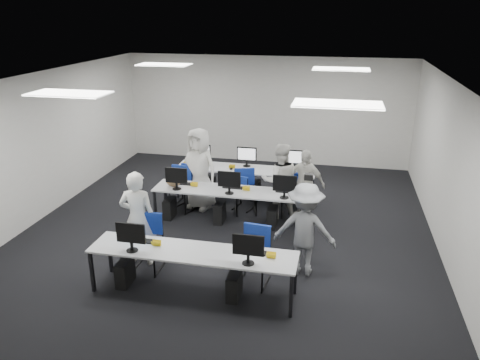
% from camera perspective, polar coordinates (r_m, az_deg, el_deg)
% --- Properties ---
extents(room, '(9.00, 9.02, 3.00)m').
position_cam_1_polar(room, '(9.05, -1.38, 2.84)').
color(room, black).
rests_on(room, ground).
extents(ceiling_panels, '(5.20, 4.60, 0.02)m').
position_cam_1_polar(ceiling_panels, '(8.72, -1.46, 12.19)').
color(ceiling_panels, white).
rests_on(ceiling_panels, room).
extents(desk_front, '(3.20, 0.70, 0.73)m').
position_cam_1_polar(desk_front, '(7.24, -5.81, -8.97)').
color(desk_front, '#B8B9BD').
rests_on(desk_front, ground).
extents(desk_mid, '(3.20, 0.70, 0.73)m').
position_cam_1_polar(desk_mid, '(9.50, -1.06, -1.53)').
color(desk_mid, '#B8B9BD').
rests_on(desk_mid, ground).
extents(desk_back, '(3.20, 0.70, 0.73)m').
position_cam_1_polar(desk_back, '(10.79, 0.64, 1.15)').
color(desk_back, '#B8B9BD').
rests_on(desk_back, ground).
extents(equipment_front, '(2.51, 0.41, 1.19)m').
position_cam_1_polar(equipment_front, '(7.44, -7.19, -11.03)').
color(equipment_front, '#0D57B1').
rests_on(equipment_front, desk_front).
extents(equipment_mid, '(2.91, 0.41, 1.19)m').
position_cam_1_polar(equipment_mid, '(9.65, -2.18, -3.26)').
color(equipment_mid, white).
rests_on(equipment_mid, desk_mid).
extents(equipment_back, '(2.91, 0.41, 1.19)m').
position_cam_1_polar(equipment_back, '(10.88, 1.64, -0.49)').
color(equipment_back, white).
rests_on(equipment_back, desk_back).
extents(chair_0, '(0.48, 0.52, 0.96)m').
position_cam_1_polar(chair_0, '(8.17, -11.24, -8.70)').
color(chair_0, navy).
rests_on(chair_0, ground).
extents(chair_1, '(0.52, 0.55, 0.95)m').
position_cam_1_polar(chair_1, '(7.64, 1.67, -10.46)').
color(chair_1, navy).
rests_on(chair_1, ground).
extents(chair_2, '(0.64, 0.66, 0.98)m').
position_cam_1_polar(chair_2, '(10.40, -6.74, -1.93)').
color(chair_2, navy).
rests_on(chair_2, ground).
extents(chair_3, '(0.59, 0.62, 0.94)m').
position_cam_1_polar(chair_3, '(10.18, 0.65, -2.35)').
color(chair_3, navy).
rests_on(chair_3, ground).
extents(chair_4, '(0.45, 0.49, 0.90)m').
position_cam_1_polar(chair_4, '(10.08, 6.41, -2.78)').
color(chair_4, navy).
rests_on(chair_4, ground).
extents(chair_5, '(0.52, 0.56, 0.98)m').
position_cam_1_polar(chair_5, '(10.68, -6.54, -1.31)').
color(chair_5, navy).
rests_on(chair_5, ground).
extents(chair_6, '(0.49, 0.52, 0.81)m').
position_cam_1_polar(chair_6, '(10.37, 0.45, -2.15)').
color(chair_6, navy).
rests_on(chair_6, ground).
extents(chair_7, '(0.51, 0.53, 0.85)m').
position_cam_1_polar(chair_7, '(10.32, 6.91, -2.35)').
color(chair_7, navy).
rests_on(chair_7, ground).
extents(handbag, '(0.34, 0.22, 0.28)m').
position_cam_1_polar(handbag, '(9.75, -8.15, 0.00)').
color(handbag, '#96764D').
rests_on(handbag, desk_mid).
extents(student_0, '(0.65, 0.46, 1.68)m').
position_cam_1_polar(student_0, '(8.15, -12.34, -4.60)').
color(student_0, beige).
rests_on(student_0, ground).
extents(student_1, '(0.89, 0.75, 1.62)m').
position_cam_1_polar(student_1, '(9.81, 4.89, -0.09)').
color(student_1, beige).
rests_on(student_1, ground).
extents(student_2, '(1.02, 0.83, 1.81)m').
position_cam_1_polar(student_2, '(10.25, -4.97, 1.36)').
color(student_2, beige).
rests_on(student_2, ground).
extents(student_3, '(0.92, 0.50, 1.48)m').
position_cam_1_polar(student_3, '(9.90, 7.82, -0.44)').
color(student_3, beige).
rests_on(student_3, ground).
extents(photographer, '(1.06, 0.64, 1.60)m').
position_cam_1_polar(photographer, '(7.75, 7.90, -6.00)').
color(photographer, slate).
rests_on(photographer, ground).
extents(dslr_camera, '(0.15, 0.19, 0.10)m').
position_cam_1_polar(dslr_camera, '(7.59, 8.38, 0.38)').
color(dslr_camera, black).
rests_on(dslr_camera, photographer).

